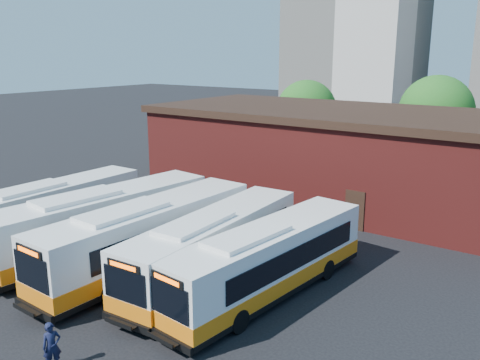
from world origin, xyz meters
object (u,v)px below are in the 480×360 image
Objects in this scene: bus_west at (104,224)px; transit_worker at (52,346)px; bus_farwest at (52,211)px; bus_east at (268,263)px; bus_midwest at (149,239)px; bus_mideast at (214,249)px.

transit_worker is (6.62, -7.84, -0.73)m from bus_west.
bus_farwest is 14.14m from bus_east.
transit_worker is (-2.97, -8.70, -0.62)m from bus_east.
transit_worker is at bearing -35.25° from bus_farwest.
bus_midwest is at bearing 46.77° from transit_worker.
bus_farwest is 11.22m from bus_mideast.
bus_east is (14.12, 0.86, 0.02)m from bus_farwest.
bus_mideast is (3.14, 1.05, -0.10)m from bus_midwest.
bus_east is at bearing -1.76° from bus_mideast.
bus_midwest is 3.32m from bus_mideast.
bus_farwest is at bearing -173.61° from bus_west.
bus_mideast is 1.00× the size of bus_east.
bus_west is 1.00× the size of bus_midwest.
bus_mideast is 8.66m from transit_worker.
bus_midwest reaches higher than bus_mideast.
bus_farwest reaches higher than transit_worker.
bus_east is (2.93, 0.06, -0.01)m from bus_mideast.
bus_midwest reaches higher than bus_farwest.
bus_farwest is 0.97× the size of bus_mideast.
bus_mideast is at bearing 13.27° from bus_west.
bus_east is at bearing 5.67° from transit_worker.
bus_east is at bearing 3.33° from bus_farwest.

